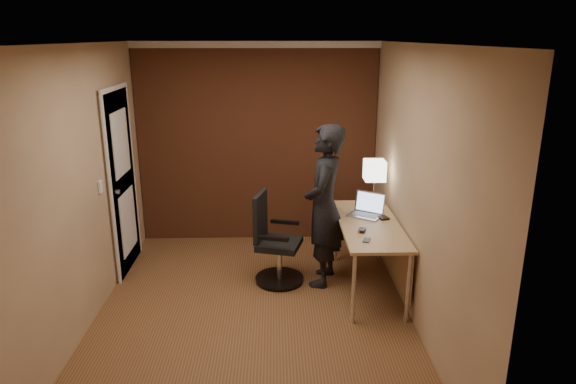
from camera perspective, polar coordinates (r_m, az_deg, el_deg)
The scene contains 9 objects.
room at distance 6.07m, azimuth -6.17°, elevation 5.56°, with size 4.00×4.00×4.00m.
desk at distance 5.37m, azimuth 9.73°, elevation -4.67°, with size 0.60×1.50×0.73m.
desk_lamp at distance 5.68m, azimuth 9.59°, elevation 2.32°, with size 0.22×0.22×0.54m.
laptop at distance 5.52m, azimuth 8.79°, elevation -1.88°, with size 0.42×0.40×0.23m.
mouse at distance 5.06m, azimuth 8.21°, elevation -4.24°, with size 0.06×0.10×0.03m, color black.
phone at distance 4.86m, azimuth 8.73°, elevation -5.30°, with size 0.06×0.12×0.01m, color black.
wallet at distance 5.45m, azimuth 10.56°, elevation -2.83°, with size 0.09×0.11×0.02m, color black.
office_chair at distance 5.50m, azimuth -1.60°, elevation -5.86°, with size 0.54×0.60×0.96m.
person at distance 5.36m, azimuth 4.04°, elevation -1.57°, with size 0.63×0.41×1.72m, color black.
Camera 1 is at (0.22, -4.39, 2.56)m, focal length 32.00 mm.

